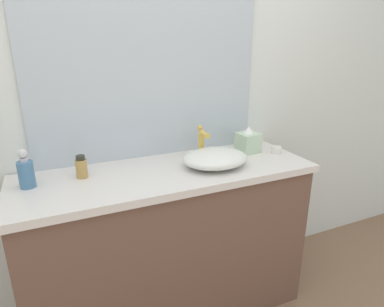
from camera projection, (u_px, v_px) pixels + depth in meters
name	position (u px, v px, depth m)	size (l,w,h in m)	color
bathroom_wall_rear	(139.00, 86.00, 1.80)	(6.00, 0.06, 2.60)	silver
vanity_counter	(170.00, 245.00, 1.83)	(1.54, 0.53, 0.90)	brown
wall_mirror_panel	(150.00, 73.00, 1.77)	(1.29, 0.01, 0.94)	#B2BCC6
sink_basin	(215.00, 158.00, 1.73)	(0.35, 0.29, 0.09)	silver
faucet	(202.00, 140.00, 1.85)	(0.03, 0.12, 0.18)	gold
soap_dispenser	(26.00, 172.00, 1.47)	(0.07, 0.07, 0.18)	teal
lotion_bottle	(81.00, 167.00, 1.58)	(0.06, 0.06, 0.11)	#B38946
tissue_box	(248.00, 141.00, 1.95)	(0.13, 0.13, 0.16)	beige
candle_jar	(276.00, 150.00, 1.94)	(0.06, 0.06, 0.04)	silver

